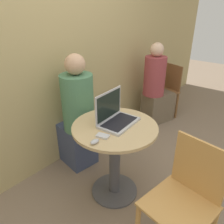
{
  "coord_description": "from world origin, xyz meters",
  "views": [
    {
      "loc": [
        -1.2,
        -0.98,
        1.59
      ],
      "look_at": [
        0.02,
        0.05,
        0.81
      ],
      "focal_mm": 35.0,
      "sensor_mm": 36.0,
      "label": 1
    }
  ],
  "objects_px": {
    "chair_empty": "(184,200)",
    "person_seated": "(76,121)",
    "cell_phone": "(103,136)",
    "laptop": "(115,116)"
  },
  "relations": [
    {
      "from": "chair_empty",
      "to": "person_seated",
      "type": "bearing_deg",
      "value": 81.89
    },
    {
      "from": "cell_phone",
      "to": "person_seated",
      "type": "bearing_deg",
      "value": 66.24
    },
    {
      "from": "laptop",
      "to": "chair_empty",
      "type": "bearing_deg",
      "value": -100.7
    },
    {
      "from": "laptop",
      "to": "cell_phone",
      "type": "bearing_deg",
      "value": -163.32
    },
    {
      "from": "cell_phone",
      "to": "person_seated",
      "type": "height_order",
      "value": "person_seated"
    },
    {
      "from": "cell_phone",
      "to": "person_seated",
      "type": "distance_m",
      "value": 0.72
    },
    {
      "from": "laptop",
      "to": "chair_empty",
      "type": "height_order",
      "value": "laptop"
    },
    {
      "from": "cell_phone",
      "to": "person_seated",
      "type": "relative_size",
      "value": 0.09
    },
    {
      "from": "laptop",
      "to": "person_seated",
      "type": "bearing_deg",
      "value": 85.18
    },
    {
      "from": "laptop",
      "to": "person_seated",
      "type": "distance_m",
      "value": 0.62
    }
  ]
}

